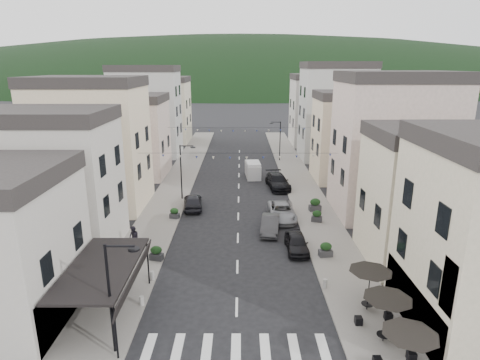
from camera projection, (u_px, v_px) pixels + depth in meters
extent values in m
cube|color=slate|center=(178.00, 183.00, 49.09)|extent=(4.00, 76.00, 0.12)
cube|color=slate|center=(300.00, 183.00, 49.06)|extent=(4.00, 76.00, 0.12)
ellipsoid|color=black|center=(241.00, 84.00, 306.62)|extent=(640.00, 360.00, 70.00)
cube|color=black|center=(102.00, 267.00, 22.28)|extent=(3.60, 7.50, 0.15)
cube|color=black|center=(135.00, 275.00, 22.41)|extent=(0.34, 7.50, 0.99)
cylinder|color=black|center=(116.00, 332.00, 19.35)|extent=(0.10, 0.10, 3.20)
cylinder|color=black|center=(148.00, 263.00, 26.08)|extent=(0.10, 0.10, 3.20)
cube|color=beige|center=(47.00, 188.00, 30.44)|extent=(10.00, 7.00, 10.00)
cube|color=#262323|center=(37.00, 116.00, 28.92)|extent=(10.20, 7.14, 1.00)
cube|color=beige|center=(93.00, 149.00, 39.77)|extent=(10.00, 8.00, 12.00)
cube|color=#262323|center=(86.00, 81.00, 37.97)|extent=(10.20, 8.16, 1.00)
cube|color=#B29C90|center=(127.00, 140.00, 51.65)|extent=(10.00, 8.00, 9.50)
cube|color=#262323|center=(123.00, 98.00, 50.20)|extent=(10.20, 8.16, 1.00)
cube|color=#ACACA7|center=(147.00, 115.00, 62.70)|extent=(10.00, 7.00, 13.00)
cube|color=#262323|center=(144.00, 68.00, 60.76)|extent=(10.20, 7.14, 1.00)
cube|color=beige|center=(162.00, 112.00, 74.50)|extent=(10.00, 9.00, 11.00)
cube|color=#262323|center=(160.00, 79.00, 72.84)|extent=(10.20, 9.18, 1.00)
cube|color=beige|center=(440.00, 203.00, 28.60)|extent=(10.00, 7.00, 9.00)
cube|color=#262323|center=(450.00, 134.00, 27.21)|extent=(10.20, 7.14, 1.00)
cube|color=#B29C90|center=(392.00, 151.00, 37.72)|extent=(10.00, 8.00, 12.50)
cube|color=#262323|center=(400.00, 77.00, 35.85)|extent=(10.20, 8.16, 1.00)
cube|color=beige|center=(356.00, 141.00, 49.60)|extent=(10.00, 7.00, 10.00)
cube|color=#262323|center=(359.00, 95.00, 48.08)|extent=(10.20, 7.14, 1.00)
cube|color=#ACACA7|center=(335.00, 115.00, 60.65)|extent=(10.00, 8.00, 13.50)
cube|color=#262323|center=(338.00, 65.00, 58.64)|extent=(10.20, 8.16, 1.00)
cube|color=beige|center=(320.00, 112.00, 72.45)|extent=(10.00, 9.00, 11.50)
cube|color=#262323|center=(321.00, 77.00, 70.72)|extent=(10.20, 9.18, 1.00)
cylinder|color=black|center=(407.00, 360.00, 17.97)|extent=(0.06, 0.06, 2.30)
cone|color=black|center=(409.00, 339.00, 17.67)|extent=(2.50, 2.50, 0.55)
cylinder|color=black|center=(385.00, 322.00, 20.67)|extent=(0.06, 0.06, 2.30)
cone|color=black|center=(387.00, 303.00, 20.36)|extent=(2.50, 2.50, 0.55)
cylinder|color=black|center=(384.00, 335.00, 20.88)|extent=(0.70, 0.70, 0.04)
cylinder|color=black|center=(368.00, 292.00, 23.36)|extent=(0.06, 0.06, 2.30)
cone|color=black|center=(370.00, 275.00, 23.05)|extent=(2.50, 2.50, 0.55)
cylinder|color=black|center=(367.00, 304.00, 23.57)|extent=(0.70, 0.70, 0.04)
cylinder|color=black|center=(110.00, 301.00, 19.45)|extent=(0.14, 0.14, 6.00)
cylinder|color=black|center=(120.00, 246.00, 18.64)|extent=(1.40, 0.10, 0.10)
cylinder|color=black|center=(134.00, 249.00, 18.68)|extent=(0.56, 0.56, 0.08)
cylinder|color=black|center=(181.00, 173.00, 42.51)|extent=(0.14, 0.14, 6.00)
cylinder|color=black|center=(187.00, 146.00, 41.70)|extent=(1.40, 0.10, 0.10)
cylinder|color=black|center=(193.00, 147.00, 41.74)|extent=(0.56, 0.56, 0.08)
cylinder|color=black|center=(280.00, 142.00, 59.78)|extent=(0.14, 0.14, 6.00)
cylinder|color=black|center=(276.00, 122.00, 58.98)|extent=(1.40, 0.10, 0.10)
cylinder|color=black|center=(271.00, 123.00, 59.02)|extent=(0.56, 0.56, 0.08)
cylinder|color=gray|center=(142.00, 301.00, 24.00)|extent=(0.26, 0.26, 0.60)
cylinder|color=gray|center=(152.00, 275.00, 26.89)|extent=(0.26, 0.26, 0.60)
cylinder|color=gray|center=(325.00, 283.00, 25.90)|extent=(0.26, 0.26, 0.60)
cylinder|color=black|center=(238.00, 153.00, 37.82)|extent=(19.00, 0.02, 0.02)
cone|color=beige|center=(146.00, 155.00, 37.89)|extent=(0.28, 0.28, 0.24)
cone|color=navy|center=(163.00, 156.00, 37.91)|extent=(0.28, 0.28, 0.24)
cone|color=beige|center=(180.00, 157.00, 37.93)|extent=(0.28, 0.28, 0.24)
cone|color=navy|center=(197.00, 157.00, 37.95)|extent=(0.28, 0.28, 0.24)
cone|color=beige|center=(213.00, 158.00, 37.95)|extent=(0.28, 0.28, 0.24)
cone|color=navy|center=(230.00, 158.00, 37.96)|extent=(0.28, 0.28, 0.24)
cone|color=beige|center=(247.00, 158.00, 37.95)|extent=(0.28, 0.28, 0.24)
cone|color=navy|center=(263.00, 158.00, 37.95)|extent=(0.28, 0.28, 0.24)
cone|color=beige|center=(280.00, 157.00, 37.93)|extent=(0.28, 0.28, 0.24)
cone|color=navy|center=(297.00, 157.00, 37.91)|extent=(0.28, 0.28, 0.24)
cone|color=beige|center=(313.00, 156.00, 37.88)|extent=(0.28, 0.28, 0.24)
cone|color=navy|center=(330.00, 155.00, 37.86)|extent=(0.28, 0.28, 0.24)
cylinder|color=black|center=(239.00, 128.00, 53.20)|extent=(19.00, 0.02, 0.02)
cone|color=beige|center=(174.00, 129.00, 53.27)|extent=(0.28, 0.28, 0.24)
cone|color=navy|center=(186.00, 130.00, 53.29)|extent=(0.28, 0.28, 0.24)
cone|color=beige|center=(197.00, 130.00, 53.31)|extent=(0.28, 0.28, 0.24)
cone|color=navy|center=(209.00, 131.00, 53.32)|extent=(0.28, 0.28, 0.24)
cone|color=beige|center=(221.00, 131.00, 53.33)|extent=(0.28, 0.28, 0.24)
cone|color=navy|center=(233.00, 131.00, 53.33)|extent=(0.28, 0.28, 0.24)
cone|color=beige|center=(245.00, 131.00, 53.33)|extent=(0.28, 0.28, 0.24)
cone|color=navy|center=(257.00, 131.00, 53.32)|extent=(0.28, 0.28, 0.24)
cone|color=beige|center=(269.00, 131.00, 53.30)|extent=(0.28, 0.28, 0.24)
cone|color=navy|center=(281.00, 130.00, 53.28)|extent=(0.28, 0.28, 0.24)
cone|color=beige|center=(293.00, 130.00, 53.26)|extent=(0.28, 0.28, 0.24)
cone|color=navy|center=(304.00, 129.00, 53.23)|extent=(0.28, 0.28, 0.24)
imported|color=black|center=(297.00, 243.00, 31.23)|extent=(1.68, 4.07, 1.38)
imported|color=#2E2D30|center=(270.00, 224.00, 34.74)|extent=(2.01, 4.41, 1.40)
imported|color=gray|center=(282.00, 211.00, 37.70)|extent=(2.53, 5.35, 1.48)
imported|color=black|center=(278.00, 181.00, 47.18)|extent=(2.98, 5.85, 1.62)
imported|color=black|center=(193.00, 201.00, 40.43)|extent=(2.33, 4.67, 1.53)
cube|color=#B9B9BB|center=(253.00, 170.00, 51.90)|extent=(2.02, 4.44, 1.80)
cube|color=#B9B9BB|center=(253.00, 164.00, 51.12)|extent=(1.87, 3.00, 0.45)
cylinder|color=black|center=(248.00, 178.00, 50.46)|extent=(0.27, 0.65, 0.63)
cylinder|color=black|center=(260.00, 178.00, 50.56)|extent=(0.27, 0.65, 0.63)
cylinder|color=black|center=(246.00, 171.00, 53.57)|extent=(0.27, 0.65, 0.63)
cylinder|color=black|center=(257.00, 171.00, 53.67)|extent=(0.27, 0.65, 0.63)
imported|color=black|center=(125.00, 268.00, 26.78)|extent=(0.63, 0.46, 1.61)
imported|color=black|center=(134.00, 238.00, 31.27)|extent=(1.13, 1.10, 1.84)
cube|color=#2A292C|center=(157.00, 257.00, 29.65)|extent=(1.08, 0.76, 0.49)
ellipsoid|color=black|center=(156.00, 250.00, 29.50)|extent=(0.86, 0.54, 0.62)
cube|color=#2D2E30|center=(175.00, 216.00, 37.71)|extent=(0.97, 0.63, 0.45)
ellipsoid|color=black|center=(174.00, 211.00, 37.57)|extent=(0.79, 0.50, 0.57)
cube|color=#323235|center=(325.00, 253.00, 30.19)|extent=(1.07, 0.69, 0.50)
ellipsoid|color=black|center=(326.00, 246.00, 30.03)|extent=(0.88, 0.56, 0.64)
cube|color=#29292C|center=(317.00, 219.00, 36.90)|extent=(1.06, 0.76, 0.48)
ellipsoid|color=black|center=(317.00, 214.00, 36.75)|extent=(0.84, 0.54, 0.61)
cube|color=#303033|center=(315.00, 208.00, 39.59)|extent=(1.23, 0.80, 0.57)
ellipsoid|color=black|center=(315.00, 202.00, 39.42)|extent=(1.01, 0.64, 0.73)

